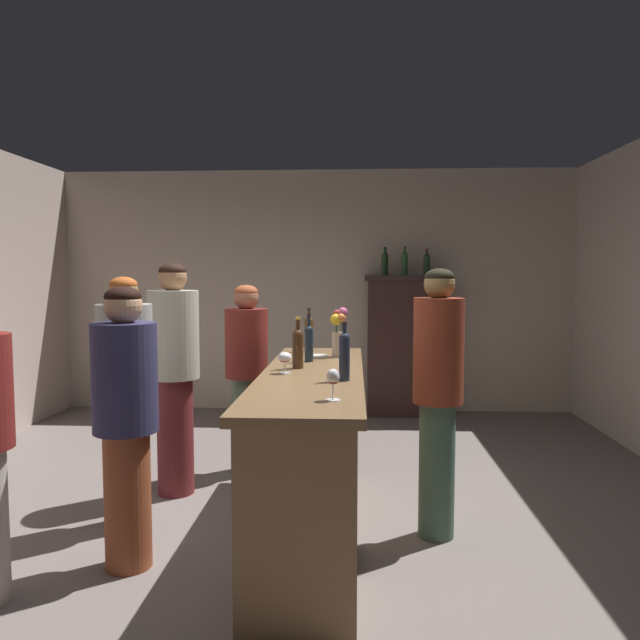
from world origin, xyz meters
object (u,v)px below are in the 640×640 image
Objects in this scene: flower_arrangement at (339,333)px; patron_tall at (174,368)px; wine_bottle_rose at (309,332)px; bartender at (438,389)px; patron_redhead at (126,390)px; display_bottle_left at (385,262)px; wine_bottle_malbec at (309,341)px; patron_in_grey at (126,414)px; bar_counter at (313,453)px; wine_bottle_riesling at (298,346)px; display_bottle_center at (427,263)px; wine_glass_mid at (285,358)px; patron_near_entrance at (247,370)px; display_cabinet at (404,342)px; wine_glass_front at (333,379)px; cheese_plate at (317,356)px; display_bottle_midleft at (405,262)px; wine_bottle_merlot at (344,354)px.

patron_tall reaches higher than flower_arrangement.
bartender reaches higher than wine_bottle_rose.
display_bottle_left is at bearing 87.08° from patron_redhead.
patron_redhead is at bearing -162.77° from wine_bottle_malbec.
bar_counter is at bearing -9.35° from patron_in_grey.
display_bottle_left reaches higher than wine_bottle_rose.
flower_arrangement reaches higher than wine_bottle_riesling.
wine_bottle_malbec is at bearing -111.56° from display_bottle_center.
wine_bottle_riesling is 1.00× the size of wine_bottle_malbec.
bar_counter is 18.56× the size of wine_glass_mid.
wine_bottle_riesling is 0.20× the size of patron_redhead.
wine_bottle_rose is 2.61m from display_bottle_center.
patron_near_entrance reaches higher than wine_bottle_malbec.
wine_bottle_malbec is at bearing -85.74° from wine_bottle_rose.
flower_arrangement is at bearing -104.77° from display_cabinet.
wine_bottle_riesling is at bearing -0.34° from patron_in_grey.
bar_counter is 0.78m from wine_bottle_malbec.
wine_bottle_rose is 1.75m from patron_in_grey.
wine_bottle_riesling is (-0.92, -3.12, 0.32)m from display_cabinet.
wine_glass_front is 0.51× the size of display_bottle_center.
patron_near_entrance is (-0.77, 2.00, -0.28)m from wine_glass_front.
bar_counter is 1.42× the size of patron_tall.
flower_arrangement is 1.50m from patron_redhead.
patron_near_entrance reaches higher than flower_arrangement.
patron_tall is (-1.04, -0.03, -0.09)m from cheese_plate.
wine_glass_front is at bearing -89.67° from flower_arrangement.
display_cabinet is 4.91× the size of wine_bottle_riesling.
patron_tall is at bearing -76.20° from patron_near_entrance.
display_cabinet is at bearing 72.10° from cheese_plate.
wine_bottle_merlot is at bearing -99.85° from display_bottle_midleft.
wine_glass_mid is (-0.98, -3.32, 0.27)m from display_cabinet.
cheese_plate is 0.51× the size of display_bottle_center.
display_bottle_midleft is at bearing 0.00° from display_bottle_left.
wine_bottle_malbec is 1.28m from wine_glass_front.
patron_tall reaches higher than wine_glass_mid.
wine_bottle_malbec is 3.01m from display_bottle_midleft.
display_bottle_left is (0.45, 2.57, 0.55)m from flower_arrangement.
patron_in_grey is at bearing -41.27° from patron_tall.
wine_glass_front is at bearing -67.58° from wine_glass_mid.
wine_glass_front is at bearing -5.72° from patron_tall.
flower_arrangement is at bearing 90.33° from wine_glass_front.
flower_arrangement is (-0.01, 1.52, 0.07)m from wine_glass_front.
wine_bottle_malbec is 0.95m from bartender.
wine_bottle_malbec is at bearing 9.14° from patron_in_grey.
cheese_plate is at bearing 46.59° from patron_tall.
patron_near_entrance is at bearing 127.29° from wine_bottle_malbec.
patron_in_grey is at bearing -115.74° from display_cabinet.
display_bottle_center is at bearing 0.00° from display_bottle_left.
wine_glass_front is 0.09× the size of patron_redhead.
bartender is at bearing -87.10° from display_bottle_left.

